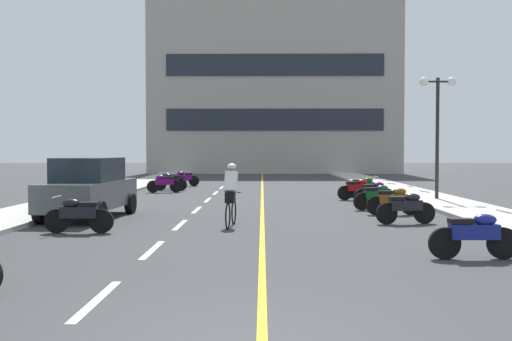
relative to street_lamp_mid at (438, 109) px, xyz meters
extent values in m
plane|color=#38383A|center=(-7.25, 3.53, -3.69)|extent=(140.00, 140.00, 0.00)
cube|color=#B7B2A8|center=(-14.45, 6.53, -3.63)|extent=(2.40, 72.00, 0.12)
cube|color=#B7B2A8|center=(-0.05, 6.53, -3.63)|extent=(2.40, 72.00, 0.12)
cube|color=silver|center=(-9.25, -15.47, -3.69)|extent=(0.14, 2.20, 0.01)
cube|color=silver|center=(-9.25, -11.47, -3.69)|extent=(0.14, 2.20, 0.01)
cube|color=silver|center=(-9.25, -7.47, -3.69)|extent=(0.14, 2.20, 0.01)
cube|color=silver|center=(-9.25, -3.47, -3.69)|extent=(0.14, 2.20, 0.01)
cube|color=silver|center=(-9.25, 0.53, -3.69)|extent=(0.14, 2.20, 0.01)
cube|color=silver|center=(-9.25, 4.53, -3.69)|extent=(0.14, 2.20, 0.01)
cube|color=silver|center=(-9.25, 8.53, -3.69)|extent=(0.14, 2.20, 0.01)
cube|color=silver|center=(-9.25, 12.53, -3.69)|extent=(0.14, 2.20, 0.01)
cube|color=silver|center=(-9.25, 16.53, -3.69)|extent=(0.14, 2.20, 0.01)
cube|color=silver|center=(-9.25, 20.53, -3.69)|extent=(0.14, 2.20, 0.01)
cube|color=silver|center=(-9.25, 24.53, -3.69)|extent=(0.14, 2.20, 0.01)
cube|color=silver|center=(-9.25, 28.53, -3.69)|extent=(0.14, 2.20, 0.01)
cube|color=gold|center=(-7.00, 6.53, -3.69)|extent=(0.12, 66.00, 0.01)
cube|color=#9E998E|center=(-5.91, 31.09, 4.24)|extent=(22.60, 7.14, 15.86)
cube|color=#1E232D|center=(-5.91, 27.48, 1.07)|extent=(18.98, 0.10, 1.90)
cube|color=#1E232D|center=(-5.91, 27.48, 5.83)|extent=(18.98, 0.10, 1.90)
cylinder|color=black|center=(0.00, 0.00, -1.16)|extent=(0.14, 0.14, 4.82)
cylinder|color=black|center=(0.00, 0.00, 1.09)|extent=(1.10, 0.08, 0.08)
sphere|color=white|center=(-0.55, 0.00, 1.09)|extent=(0.36, 0.36, 0.36)
sphere|color=white|center=(0.55, 0.00, 1.09)|extent=(0.36, 0.36, 0.36)
cylinder|color=black|center=(-12.95, -4.50, -3.37)|extent=(0.27, 0.65, 0.64)
cylinder|color=black|center=(-11.26, -4.63, -3.37)|extent=(0.27, 0.65, 0.64)
cylinder|color=black|center=(-13.17, -7.29, -3.37)|extent=(0.27, 0.65, 0.64)
cylinder|color=black|center=(-11.47, -7.42, -3.37)|extent=(0.27, 0.65, 0.64)
cube|color=#4C5156|center=(-12.21, -5.96, -2.97)|extent=(2.02, 4.32, 0.80)
cube|color=#1E2833|center=(-12.21, -5.96, -2.22)|extent=(1.72, 2.31, 0.70)
cylinder|color=black|center=(-2.49, -12.43, -3.39)|extent=(0.60, 0.12, 0.60)
cylinder|color=black|center=(-3.59, -12.46, -3.39)|extent=(0.60, 0.12, 0.60)
cube|color=navy|center=(-3.04, -12.45, -3.17)|extent=(0.91, 0.30, 0.28)
ellipsoid|color=navy|center=(-2.84, -12.44, -2.95)|extent=(0.45, 0.25, 0.22)
cube|color=black|center=(-3.29, -12.46, -2.97)|extent=(0.45, 0.25, 0.10)
cylinder|color=silver|center=(-2.49, -12.43, -2.79)|extent=(0.05, 0.60, 0.03)
cylinder|color=black|center=(-12.05, -9.12, -3.39)|extent=(0.60, 0.10, 0.60)
cylinder|color=black|center=(-10.95, -9.12, -3.39)|extent=(0.60, 0.10, 0.60)
cube|color=black|center=(-11.50, -9.12, -3.17)|extent=(0.90, 0.28, 0.28)
ellipsoid|color=black|center=(-11.70, -9.12, -2.95)|extent=(0.44, 0.24, 0.22)
cube|color=black|center=(-11.25, -9.12, -2.97)|extent=(0.44, 0.24, 0.10)
cylinder|color=silver|center=(-12.05, -9.12, -2.79)|extent=(0.03, 0.60, 0.03)
cylinder|color=black|center=(-2.49, -7.16, -3.39)|extent=(0.61, 0.20, 0.60)
cylinder|color=black|center=(-3.58, -7.33, -3.39)|extent=(0.61, 0.20, 0.60)
cube|color=black|center=(-3.03, -7.25, -3.17)|extent=(0.93, 0.42, 0.28)
ellipsoid|color=black|center=(-2.84, -7.21, -2.95)|extent=(0.47, 0.31, 0.22)
cube|color=black|center=(-3.28, -7.29, -2.97)|extent=(0.47, 0.31, 0.10)
cylinder|color=silver|center=(-2.49, -7.16, -2.79)|extent=(0.13, 0.60, 0.03)
cylinder|color=black|center=(-2.32, -4.96, -3.39)|extent=(0.60, 0.12, 0.60)
cylinder|color=black|center=(-3.42, -4.99, -3.39)|extent=(0.60, 0.12, 0.60)
cube|color=brown|center=(-2.87, -4.98, -3.17)|extent=(0.91, 0.31, 0.28)
ellipsoid|color=brown|center=(-2.67, -4.97, -2.95)|extent=(0.45, 0.25, 0.22)
cube|color=black|center=(-3.12, -4.98, -2.97)|extent=(0.45, 0.25, 0.10)
cylinder|color=silver|center=(-2.32, -4.96, -2.79)|extent=(0.05, 0.60, 0.03)
cylinder|color=black|center=(-2.54, -3.27, -3.39)|extent=(0.61, 0.25, 0.60)
cylinder|color=black|center=(-3.60, -3.55, -3.39)|extent=(0.61, 0.25, 0.60)
cube|color=#0C4C19|center=(-3.07, -3.41, -3.17)|extent=(0.94, 0.50, 0.28)
ellipsoid|color=#0C4C19|center=(-2.88, -3.36, -2.95)|extent=(0.49, 0.34, 0.22)
cube|color=black|center=(-3.31, -3.47, -2.97)|extent=(0.49, 0.34, 0.10)
cylinder|color=silver|center=(-2.54, -3.27, -2.79)|extent=(0.18, 0.59, 0.03)
cylinder|color=black|center=(-2.27, -1.23, -3.39)|extent=(0.60, 0.29, 0.60)
cylinder|color=black|center=(-3.30, -1.59, -3.39)|extent=(0.60, 0.29, 0.60)
cube|color=#590C59|center=(-2.78, -1.41, -3.17)|extent=(0.94, 0.56, 0.28)
ellipsoid|color=#590C59|center=(-2.60, -1.35, -2.95)|extent=(0.49, 0.37, 0.22)
cube|color=black|center=(-3.02, -1.49, -2.97)|extent=(0.49, 0.37, 0.10)
cylinder|color=silver|center=(-2.27, -1.23, -2.79)|extent=(0.23, 0.58, 0.03)
cylinder|color=black|center=(-2.54, 0.67, -3.39)|extent=(0.61, 0.20, 0.60)
cylinder|color=black|center=(-3.62, 0.47, -3.39)|extent=(0.61, 0.20, 0.60)
cube|color=maroon|center=(-3.08, 0.57, -3.17)|extent=(0.94, 0.43, 0.28)
ellipsoid|color=maroon|center=(-2.88, 0.61, -2.95)|extent=(0.48, 0.31, 0.22)
cube|color=black|center=(-3.32, 0.53, -2.97)|extent=(0.48, 0.31, 0.10)
cylinder|color=silver|center=(-2.54, 0.67, -2.79)|extent=(0.14, 0.60, 0.03)
cylinder|color=black|center=(-2.02, 2.17, -3.39)|extent=(0.61, 0.17, 0.60)
cylinder|color=black|center=(-3.11, 2.04, -3.39)|extent=(0.61, 0.17, 0.60)
cube|color=#0C4C19|center=(-2.56, 2.11, -3.17)|extent=(0.93, 0.39, 0.28)
ellipsoid|color=#0C4C19|center=(-2.36, 2.13, -2.95)|extent=(0.47, 0.29, 0.22)
cube|color=black|center=(-2.81, 2.07, -2.97)|extent=(0.47, 0.29, 0.10)
cylinder|color=silver|center=(-2.02, 2.17, -2.79)|extent=(0.10, 0.60, 0.03)
cylinder|color=black|center=(-12.28, 4.62, -3.39)|extent=(0.61, 0.18, 0.60)
cylinder|color=black|center=(-11.19, 4.77, -3.39)|extent=(0.61, 0.18, 0.60)
cube|color=#590C59|center=(-11.73, 4.70, -3.17)|extent=(0.93, 0.40, 0.28)
ellipsoid|color=#590C59|center=(-11.93, 4.67, -2.95)|extent=(0.47, 0.30, 0.22)
cube|color=black|center=(-11.49, 4.73, -2.97)|extent=(0.47, 0.30, 0.10)
cylinder|color=silver|center=(-12.28, 4.62, -2.79)|extent=(0.11, 0.60, 0.03)
cylinder|color=black|center=(-12.22, 6.33, -3.39)|extent=(0.61, 0.20, 0.60)
cylinder|color=black|center=(-11.13, 6.15, -3.39)|extent=(0.61, 0.20, 0.60)
cube|color=black|center=(-11.67, 6.24, -3.17)|extent=(0.93, 0.42, 0.28)
ellipsoid|color=black|center=(-11.87, 6.28, -2.95)|extent=(0.47, 0.31, 0.22)
cube|color=black|center=(-11.43, 6.20, -2.97)|extent=(0.47, 0.31, 0.10)
cylinder|color=silver|center=(-12.22, 6.33, -2.79)|extent=(0.13, 0.60, 0.03)
cylinder|color=black|center=(-12.48, 7.62, -3.39)|extent=(0.61, 0.21, 0.60)
cylinder|color=black|center=(-11.39, 7.81, -3.39)|extent=(0.61, 0.21, 0.60)
cube|color=navy|center=(-11.93, 7.72, -3.17)|extent=(0.94, 0.44, 0.28)
ellipsoid|color=navy|center=(-12.13, 7.68, -2.95)|extent=(0.48, 0.31, 0.22)
cube|color=black|center=(-11.69, 7.76, -2.97)|extent=(0.48, 0.31, 0.10)
cylinder|color=silver|center=(-12.48, 7.62, -2.79)|extent=(0.14, 0.60, 0.03)
cylinder|color=black|center=(-11.99, 9.58, -3.39)|extent=(0.61, 0.20, 0.60)
cylinder|color=black|center=(-10.91, 9.76, -3.39)|extent=(0.61, 0.20, 0.60)
cube|color=#590C59|center=(-11.45, 9.67, -3.17)|extent=(0.93, 0.43, 0.28)
ellipsoid|color=#590C59|center=(-11.65, 9.64, -2.95)|extent=(0.47, 0.31, 0.22)
cube|color=black|center=(-11.20, 9.71, -2.97)|extent=(0.47, 0.31, 0.10)
cylinder|color=silver|center=(-11.99, 9.58, -2.79)|extent=(0.13, 0.60, 0.03)
torus|color=black|center=(-7.79, -7.27, -3.35)|extent=(0.11, 0.72, 0.72)
torus|color=black|center=(-7.89, -8.31, -3.35)|extent=(0.11, 0.72, 0.72)
cylinder|color=black|center=(-7.84, -7.81, -3.05)|extent=(0.13, 0.95, 0.04)
cube|color=black|center=(-7.86, -7.96, -2.83)|extent=(0.12, 0.21, 0.06)
cylinder|color=black|center=(-7.80, -7.36, -2.80)|extent=(0.42, 0.07, 0.03)
cube|color=black|center=(-7.85, -7.91, -2.90)|extent=(0.27, 0.38, 0.28)
cube|color=white|center=(-7.84, -7.76, -2.50)|extent=(0.36, 0.48, 0.61)
sphere|color=#8C6647|center=(-7.82, -7.63, -2.15)|extent=(0.20, 0.20, 0.20)
ellipsoid|color=white|center=(-7.82, -7.63, -2.08)|extent=(0.24, 0.26, 0.16)
camera|label=1|loc=(-7.00, -23.26, -1.66)|focal=40.70mm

